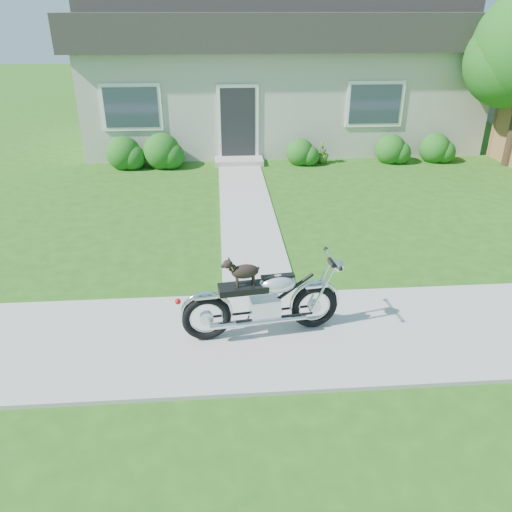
{
  "coord_description": "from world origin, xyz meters",
  "views": [
    {
      "loc": [
        -2.1,
        -5.69,
        4.07
      ],
      "look_at": [
        -1.58,
        1.0,
        0.75
      ],
      "focal_mm": 35.0,
      "sensor_mm": 36.0,
      "label": 1
    }
  ],
  "objects_px": {
    "potted_plant_left": "(155,155)",
    "potted_plant_right": "(322,152)",
    "motorcycle_with_dog": "(264,301)",
    "house": "(278,73)"
  },
  "relations": [
    {
      "from": "potted_plant_left",
      "to": "potted_plant_right",
      "type": "distance_m",
      "value": 4.85
    },
    {
      "from": "potted_plant_left",
      "to": "house",
      "type": "bearing_deg",
      "value": 41.42
    },
    {
      "from": "potted_plant_right",
      "to": "motorcycle_with_dog",
      "type": "distance_m",
      "value": 8.87
    },
    {
      "from": "potted_plant_left",
      "to": "motorcycle_with_dog",
      "type": "xyz_separation_m",
      "value": [
        2.36,
        -8.51,
        0.23
      ]
    },
    {
      "from": "house",
      "to": "motorcycle_with_dog",
      "type": "bearing_deg",
      "value": -97.35
    },
    {
      "from": "house",
      "to": "potted_plant_left",
      "type": "distance_m",
      "value": 5.52
    },
    {
      "from": "potted_plant_left",
      "to": "potted_plant_right",
      "type": "bearing_deg",
      "value": 0.0
    },
    {
      "from": "motorcycle_with_dog",
      "to": "potted_plant_left",
      "type": "bearing_deg",
      "value": 98.5
    },
    {
      "from": "potted_plant_right",
      "to": "potted_plant_left",
      "type": "bearing_deg",
      "value": 180.0
    },
    {
      "from": "house",
      "to": "motorcycle_with_dog",
      "type": "relative_size",
      "value": 5.67
    }
  ]
}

